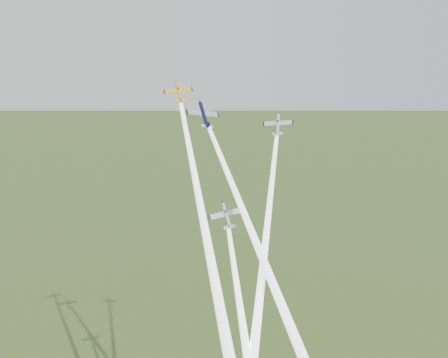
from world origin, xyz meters
TOP-DOWN VIEW (x-y plane):
  - plane_yellow at (-8.09, 5.24)m, footprint 7.31×5.72m
  - smoke_trail_yellow at (-5.76, -18.73)m, footprint 6.81×45.74m
  - plane_navy at (-3.01, 1.82)m, footprint 9.32×9.29m
  - smoke_trail_navy at (5.89, -21.73)m, footprint 19.18×45.65m
  - plane_silver_right at (14.73, 3.99)m, footprint 8.28×7.91m
  - smoke_trail_silver_right at (4.36, -20.80)m, footprint 22.03×48.24m
  - plane_silver_low at (0.04, -8.62)m, footprint 8.51×5.84m

SIDE VIEW (x-z plane):
  - smoke_trail_silver_right at x=4.36m, z-range 42.65..100.30m
  - smoke_trail_navy at x=5.89m, z-range 49.43..103.23m
  - smoke_trail_yellow at x=-5.76m, z-range 56.74..108.08m
  - plane_silver_low at x=0.04m, z-range 80.82..88.38m
  - plane_silver_right at x=14.73m, z-range 98.63..105.17m
  - plane_navy at x=-3.01m, z-range 100.69..108.97m
  - plane_yellow at x=-8.09m, z-range 106.70..112.67m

